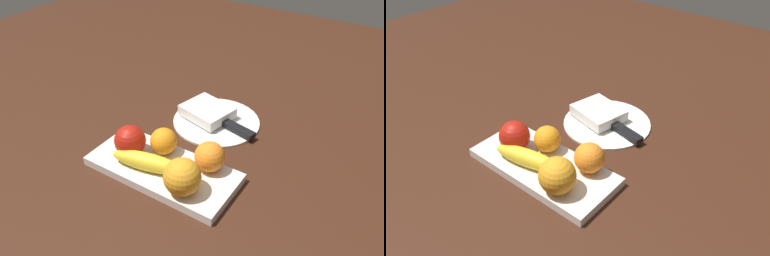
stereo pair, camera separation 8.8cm
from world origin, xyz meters
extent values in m
plane|color=#3A1D10|center=(0.00, 0.00, 0.00)|extent=(2.40, 2.40, 0.00)
cube|color=silver|center=(0.02, -0.01, 0.01)|extent=(0.33, 0.15, 0.02)
sphere|color=#AF1B10|center=(0.10, -0.01, 0.05)|extent=(0.07, 0.07, 0.07)
ellipsoid|color=yellow|center=(0.04, 0.01, 0.04)|extent=(0.17, 0.07, 0.04)
sphere|color=orange|center=(-0.06, 0.03, 0.06)|extent=(0.08, 0.08, 0.08)
sphere|color=orange|center=(-0.07, -0.06, 0.05)|extent=(0.07, 0.07, 0.07)
sphere|color=orange|center=(0.04, -0.05, 0.05)|extent=(0.06, 0.06, 0.06)
cylinder|color=white|center=(0.02, -0.25, 0.00)|extent=(0.22, 0.22, 0.01)
cube|color=white|center=(0.05, -0.25, 0.02)|extent=(0.14, 0.12, 0.03)
cube|color=silver|center=(0.01, -0.24, 0.01)|extent=(0.15, 0.05, 0.00)
cube|color=black|center=(-0.05, -0.23, 0.02)|extent=(0.09, 0.04, 0.01)
camera|label=1|loc=(-0.37, 0.48, 0.55)|focal=35.52mm
camera|label=2|loc=(-0.44, 0.43, 0.55)|focal=35.52mm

